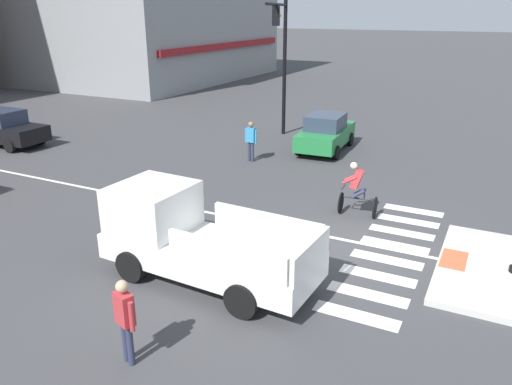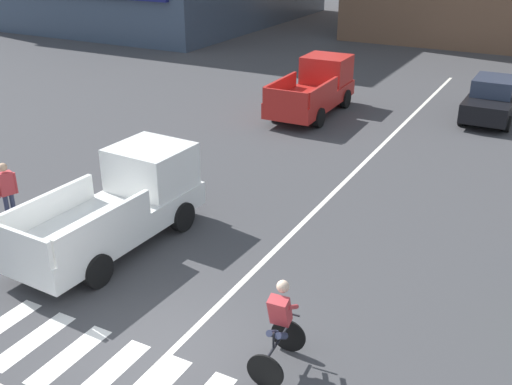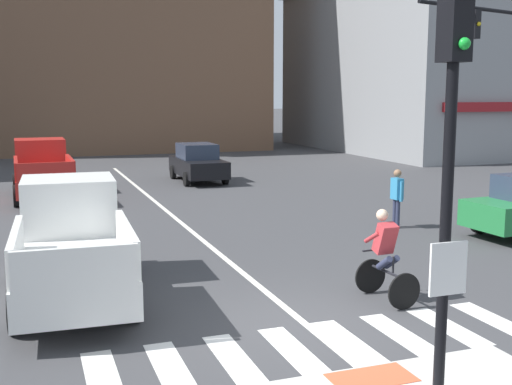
{
  "view_description": "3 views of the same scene",
  "coord_description": "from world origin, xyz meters",
  "px_view_note": "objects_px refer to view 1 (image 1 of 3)",
  "views": [
    {
      "loc": [
        -12.03,
        -2.94,
        5.96
      ],
      "look_at": [
        -0.88,
        2.67,
        1.37
      ],
      "focal_mm": 34.98,
      "sensor_mm": 36.0,
      "label": 1
    },
    {
      "loc": [
        5.7,
        -6.9,
        7.17
      ],
      "look_at": [
        -0.58,
        4.78,
        1.18
      ],
      "focal_mm": 42.34,
      "sensor_mm": 36.0,
      "label": 2
    },
    {
      "loc": [
        -4.02,
        -9.14,
        3.75
      ],
      "look_at": [
        0.45,
        3.26,
        1.72
      ],
      "focal_mm": 44.79,
      "sensor_mm": 36.0,
      "label": 3
    }
  ],
  "objects_px": {
    "car_black_eastbound_distant": "(4,128)",
    "cyclist": "(357,188)",
    "car_green_cross_right": "(326,133)",
    "pedestrian_at_curb_left": "(125,316)",
    "traffic_light_mast": "(282,49)",
    "pedestrian_waiting_far_side": "(251,138)",
    "pickup_truck_white_westbound_near": "(192,238)"
  },
  "relations": [
    {
      "from": "car_green_cross_right",
      "to": "pedestrian_waiting_far_side",
      "type": "xyz_separation_m",
      "value": [
        -3.03,
        2.19,
        0.17
      ]
    },
    {
      "from": "cyclist",
      "to": "pedestrian_waiting_far_side",
      "type": "height_order",
      "value": "cyclist"
    },
    {
      "from": "cyclist",
      "to": "pedestrian_waiting_far_side",
      "type": "bearing_deg",
      "value": 56.12
    },
    {
      "from": "cyclist",
      "to": "pedestrian_at_curb_left",
      "type": "distance_m",
      "value": 8.69
    },
    {
      "from": "cyclist",
      "to": "pedestrian_waiting_far_side",
      "type": "xyz_separation_m",
      "value": [
        3.71,
        5.53,
        0.11
      ]
    },
    {
      "from": "car_green_cross_right",
      "to": "pedestrian_at_curb_left",
      "type": "xyz_separation_m",
      "value": [
        -15.26,
        -1.67,
        0.17
      ]
    },
    {
      "from": "car_green_cross_right",
      "to": "cyclist",
      "type": "relative_size",
      "value": 2.49
    },
    {
      "from": "pickup_truck_white_westbound_near",
      "to": "pedestrian_at_curb_left",
      "type": "bearing_deg",
      "value": -167.33
    },
    {
      "from": "car_green_cross_right",
      "to": "pedestrian_at_curb_left",
      "type": "relative_size",
      "value": 2.51
    },
    {
      "from": "pickup_truck_white_westbound_near",
      "to": "cyclist",
      "type": "xyz_separation_m",
      "value": [
        5.37,
        -2.38,
        -0.11
      ]
    },
    {
      "from": "car_black_eastbound_distant",
      "to": "cyclist",
      "type": "xyz_separation_m",
      "value": [
        -0.9,
        -16.94,
        0.06
      ]
    },
    {
      "from": "traffic_light_mast",
      "to": "pedestrian_at_curb_left",
      "type": "xyz_separation_m",
      "value": [
        -16.33,
        -4.35,
        -3.26
      ]
    },
    {
      "from": "car_black_eastbound_distant",
      "to": "cyclist",
      "type": "height_order",
      "value": "cyclist"
    },
    {
      "from": "car_black_eastbound_distant",
      "to": "pickup_truck_white_westbound_near",
      "type": "xyz_separation_m",
      "value": [
        -6.27,
        -14.56,
        0.17
      ]
    },
    {
      "from": "car_black_eastbound_distant",
      "to": "car_green_cross_right",
      "type": "bearing_deg",
      "value": -66.77
    },
    {
      "from": "traffic_light_mast",
      "to": "cyclist",
      "type": "bearing_deg",
      "value": -142.36
    },
    {
      "from": "pickup_truck_white_westbound_near",
      "to": "pedestrian_waiting_far_side",
      "type": "xyz_separation_m",
      "value": [
        9.08,
        3.15,
        0.0
      ]
    },
    {
      "from": "car_black_eastbound_distant",
      "to": "pickup_truck_white_westbound_near",
      "type": "bearing_deg",
      "value": -113.3
    },
    {
      "from": "pickup_truck_white_westbound_near",
      "to": "cyclist",
      "type": "height_order",
      "value": "pickup_truck_white_westbound_near"
    },
    {
      "from": "pickup_truck_white_westbound_near",
      "to": "pedestrian_at_curb_left",
      "type": "height_order",
      "value": "pickup_truck_white_westbound_near"
    },
    {
      "from": "pedestrian_at_curb_left",
      "to": "pedestrian_waiting_far_side",
      "type": "distance_m",
      "value": 12.83
    },
    {
      "from": "car_green_cross_right",
      "to": "car_black_eastbound_distant",
      "type": "relative_size",
      "value": 1.02
    },
    {
      "from": "traffic_light_mast",
      "to": "pickup_truck_white_westbound_near",
      "type": "relative_size",
      "value": 1.24
    },
    {
      "from": "car_green_cross_right",
      "to": "pickup_truck_white_westbound_near",
      "type": "bearing_deg",
      "value": -175.49
    },
    {
      "from": "pedestrian_at_curb_left",
      "to": "pedestrian_waiting_far_side",
      "type": "height_order",
      "value": "same"
    },
    {
      "from": "traffic_light_mast",
      "to": "car_black_eastbound_distant",
      "type": "xyz_separation_m",
      "value": [
        -6.91,
        10.92,
        -3.43
      ]
    },
    {
      "from": "pedestrian_waiting_far_side",
      "to": "car_black_eastbound_distant",
      "type": "bearing_deg",
      "value": 103.84
    },
    {
      "from": "pedestrian_waiting_far_side",
      "to": "traffic_light_mast",
      "type": "bearing_deg",
      "value": 6.85
    },
    {
      "from": "car_black_eastbound_distant",
      "to": "pedestrian_waiting_far_side",
      "type": "distance_m",
      "value": 11.76
    },
    {
      "from": "pickup_truck_white_westbound_near",
      "to": "traffic_light_mast",
      "type": "bearing_deg",
      "value": 15.44
    },
    {
      "from": "car_black_eastbound_distant",
      "to": "traffic_light_mast",
      "type": "bearing_deg",
      "value": -57.69
    },
    {
      "from": "pedestrian_at_curb_left",
      "to": "pickup_truck_white_westbound_near",
      "type": "bearing_deg",
      "value": 12.67
    }
  ]
}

